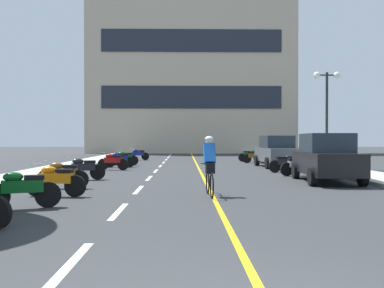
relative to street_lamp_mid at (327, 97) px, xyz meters
The scene contains 33 objects.
ground_plane 8.38m from the street_lamp_mid, 169.29° to the left, with size 140.00×140.00×0.00m, color #2D3033.
curb_left 15.61m from the street_lamp_mid, 163.18° to the left, with size 2.40×72.00×0.12m, color #A8A8A3.
curb_right 5.83m from the street_lamp_mid, 91.01° to the left, with size 2.40×72.00×0.12m, color #A8A8A3.
lane_dash_0 20.30m from the street_lamp_mid, 117.76° to the right, with size 0.14×2.20×0.01m, color silver.
lane_dash_1 16.94m from the street_lamp_mid, 124.25° to the right, with size 0.14×2.20×0.01m, color silver.
lane_dash_2 13.93m from the street_lamp_mid, 133.95° to the right, with size 0.14×2.20×0.01m, color silver.
lane_dash_3 11.53m from the street_lamp_mid, 148.78° to the right, with size 0.14×2.20×0.01m, color silver.
lane_dash_4 10.20m from the street_lamp_mid, behind, with size 0.14×2.20×0.01m, color silver.
lane_dash_5 10.34m from the street_lamp_mid, 165.63° to the left, with size 0.14×2.20×0.01m, color silver.
lane_dash_6 11.92m from the street_lamp_mid, 145.50° to the left, with size 0.14×2.20×0.01m, color silver.
lane_dash_7 14.46m from the street_lamp_mid, 131.80° to the left, with size 0.14×2.20×0.01m, color silver.
lane_dash_8 17.55m from the street_lamp_mid, 122.83° to the left, with size 0.14×2.20×0.01m, color silver.
lane_dash_9 20.95m from the street_lamp_mid, 116.79° to the left, with size 0.14×2.20×0.01m, color silver.
lane_dash_10 24.54m from the street_lamp_mid, 112.52° to the left, with size 0.14×2.20×0.01m, color silver.
lane_dash_11 28.23m from the street_lamp_mid, 109.38° to the left, with size 0.14×2.20×0.01m, color silver.
centre_line_yellow 9.16m from the street_lamp_mid, 148.09° to the left, with size 0.12×66.00×0.01m, color gold.
office_building 30.49m from the street_lamp_mid, 103.59° to the left, with size 24.62×7.11×21.62m.
street_lamp_mid is the anchor object (origin of this frame).
parked_car_near 8.30m from the street_lamp_mid, 108.98° to the right, with size 2.12×4.30×1.82m.
parked_car_mid 4.09m from the street_lamp_mid, 153.79° to the left, with size 2.05×4.26×1.82m.
motorcycle_2 17.92m from the street_lamp_mid, 131.02° to the right, with size 1.64×0.80×0.92m.
motorcycle_3 16.36m from the street_lamp_mid, 135.49° to the right, with size 1.70×0.60×0.92m.
motorcycle_4 15.38m from the street_lamp_mid, 141.85° to the right, with size 1.70×0.60×0.92m.
motorcycle_5 13.86m from the street_lamp_mid, 151.55° to the right, with size 1.65×0.75×0.92m.
motorcycle_6 6.36m from the street_lamp_mid, 121.54° to the right, with size 1.68×0.65×0.92m.
motorcycle_7 5.23m from the street_lamp_mid, 137.28° to the right, with size 1.70×0.60×0.92m.
motorcycle_8 12.10m from the street_lamp_mid, behind, with size 1.68×0.65×0.92m.
motorcycle_9 12.10m from the street_lamp_mid, behind, with size 1.70×0.60×0.92m.
motorcycle_10 12.48m from the street_lamp_mid, 164.24° to the left, with size 1.70×0.60×0.92m.
motorcycle_11 7.04m from the street_lamp_mid, 119.51° to the left, with size 1.67×0.70×0.92m.
motorcycle_12 8.77m from the street_lamp_mid, 112.19° to the left, with size 1.70×0.60×0.92m.
motorcycle_13 15.35m from the street_lamp_mid, 139.75° to the left, with size 1.68×0.67×0.92m.
cyclist_rider 13.54m from the street_lamp_mid, 122.62° to the right, with size 0.42×1.77×1.71m.
Camera 1 is at (-0.55, -3.31, 1.58)m, focal length 39.35 mm.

